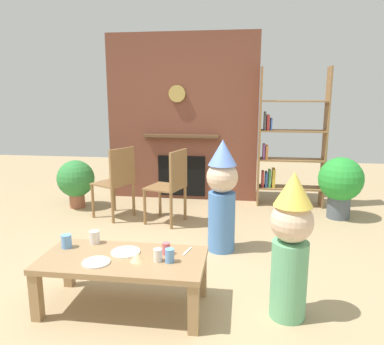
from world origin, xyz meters
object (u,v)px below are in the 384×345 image
(potted_plant_short, at_px, (76,180))
(dining_chair_left, at_px, (117,179))
(child_in_pink, at_px, (291,243))
(paper_cup_far_right, at_px, (66,241))
(potted_plant_tall, at_px, (341,182))
(paper_plate_rear, at_px, (96,262))
(paper_cup_near_right, at_px, (95,237))
(birthday_cake_slice, at_px, (137,257))
(dining_chair_middle, at_px, (172,182))
(paper_cup_near_left, at_px, (170,255))
(bookshelf, at_px, (286,145))
(coffee_table, at_px, (123,265))
(paper_plate_front, at_px, (126,252))
(paper_cup_center, at_px, (166,248))
(child_by_the_chairs, at_px, (222,193))
(paper_cup_far_left, at_px, (158,255))

(potted_plant_short, bearing_deg, dining_chair_left, -27.00)
(child_in_pink, bearing_deg, paper_cup_far_right, -4.37)
(potted_plant_tall, xyz_separation_m, potted_plant_short, (-3.49, -0.01, -0.07))
(potted_plant_tall, bearing_deg, paper_plate_rear, -132.06)
(paper_cup_near_right, xyz_separation_m, birthday_cake_slice, (0.42, -0.27, -0.02))
(dining_chair_middle, distance_m, potted_plant_tall, 2.11)
(paper_cup_near_left, bearing_deg, potted_plant_tall, 54.13)
(bookshelf, relative_size, paper_cup_far_right, 18.57)
(bookshelf, bearing_deg, paper_cup_near_right, -123.47)
(coffee_table, bearing_deg, potted_plant_short, 121.78)
(paper_cup_far_right, distance_m, potted_plant_tall, 3.37)
(bookshelf, height_order, paper_cup_near_left, bookshelf)
(birthday_cake_slice, xyz_separation_m, child_in_pink, (1.05, 0.09, 0.13))
(paper_plate_front, bearing_deg, coffee_table, -87.29)
(paper_plate_front, bearing_deg, child_in_pink, -1.72)
(paper_cup_center, relative_size, child_by_the_chairs, 0.08)
(child_by_the_chairs, bearing_deg, paper_cup_near_left, 15.43)
(potted_plant_tall, bearing_deg, paper_cup_near_right, -138.15)
(bookshelf, xyz_separation_m, dining_chair_middle, (-1.43, -0.99, -0.34))
(coffee_table, relative_size, potted_plant_tall, 1.52)
(paper_cup_near_right, height_order, potted_plant_short, potted_plant_short)
(dining_chair_left, bearing_deg, paper_cup_center, 145.93)
(bookshelf, bearing_deg, child_by_the_chairs, -114.73)
(child_in_pink, bearing_deg, paper_plate_front, -3.77)
(paper_cup_near_left, bearing_deg, dining_chair_middle, 100.51)
(paper_cup_near_right, relative_size, child_by_the_chairs, 0.09)
(paper_cup_near_left, height_order, paper_cup_far_left, paper_cup_near_left)
(paper_plate_front, bearing_deg, paper_cup_far_left, -21.16)
(coffee_table, xyz_separation_m, child_in_pink, (1.17, 0.04, 0.22))
(paper_cup_center, bearing_deg, potted_plant_tall, 51.84)
(paper_cup_far_left, bearing_deg, potted_plant_tall, 52.77)
(paper_cup_near_left, distance_m, child_by_the_chairs, 1.20)
(paper_cup_center, bearing_deg, potted_plant_short, 127.97)
(paper_cup_near_left, distance_m, paper_plate_front, 0.37)
(bookshelf, relative_size, paper_cup_near_left, 19.57)
(child_by_the_chairs, bearing_deg, paper_cup_center, 11.24)
(coffee_table, distance_m, paper_plate_rear, 0.20)
(paper_plate_front, xyz_separation_m, child_by_the_chairs, (0.64, 1.05, 0.19))
(paper_plate_front, bearing_deg, paper_cup_far_right, 176.19)
(dining_chair_middle, bearing_deg, paper_cup_near_left, 118.20)
(paper_plate_rear, distance_m, potted_plant_tall, 3.29)
(birthday_cake_slice, distance_m, child_by_the_chairs, 1.29)
(coffee_table, xyz_separation_m, birthday_cake_slice, (0.12, -0.05, 0.09))
(child_by_the_chairs, bearing_deg, child_in_pink, 55.65)
(paper_plate_rear, relative_size, potted_plant_tall, 0.25)
(paper_cup_far_right, distance_m, potted_plant_short, 2.40)
(paper_cup_near_left, xyz_separation_m, paper_cup_far_right, (-0.83, 0.14, 0.00))
(coffee_table, xyz_separation_m, paper_cup_near_left, (0.35, -0.03, 0.11))
(paper_cup_far_left, height_order, child_in_pink, child_in_pink)
(paper_cup_near_left, xyz_separation_m, potted_plant_tall, (1.70, 2.36, 0.02))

